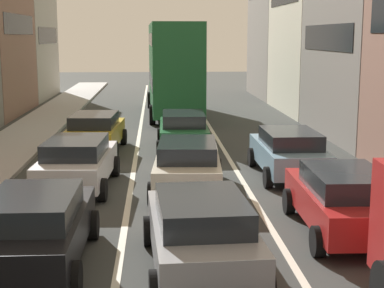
% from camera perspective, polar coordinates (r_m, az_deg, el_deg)
% --- Properties ---
extents(sidewalk_left, '(2.60, 64.00, 0.14)m').
position_cam_1_polar(sidewalk_left, '(24.27, -17.22, -0.31)').
color(sidewalk_left, '#ABABAB').
rests_on(sidewalk_left, ground).
extents(lane_stripe_left, '(0.16, 60.00, 0.01)m').
position_cam_1_polar(lane_stripe_left, '(23.60, -5.33, -0.34)').
color(lane_stripe_left, silver).
rests_on(lane_stripe_left, ground).
extents(lane_stripe_right, '(0.16, 60.00, 0.01)m').
position_cam_1_polar(lane_stripe_right, '(23.74, 2.90, -0.24)').
color(lane_stripe_right, silver).
rests_on(lane_stripe_right, ground).
extents(building_row_right, '(7.20, 43.90, 14.22)m').
position_cam_1_polar(building_row_right, '(30.01, 18.04, 12.06)').
color(building_row_right, gray).
rests_on(building_row_right, ground).
extents(sedan_centre_lane_second, '(2.24, 4.39, 1.49)m').
position_cam_1_polar(sedan_centre_lane_second, '(11.15, 0.85, -8.43)').
color(sedan_centre_lane_second, gray).
rests_on(sedan_centre_lane_second, ground).
extents(wagon_left_lane_second, '(2.08, 4.31, 1.49)m').
position_cam_1_polar(wagon_left_lane_second, '(11.76, -14.95, -7.78)').
color(wagon_left_lane_second, black).
rests_on(wagon_left_lane_second, ground).
extents(hatchback_centre_lane_third, '(2.28, 4.41, 1.49)m').
position_cam_1_polar(hatchback_centre_lane_third, '(16.75, -0.44, -1.99)').
color(hatchback_centre_lane_third, beige).
rests_on(hatchback_centre_lane_third, ground).
extents(sedan_left_lane_third, '(2.25, 4.39, 1.49)m').
position_cam_1_polar(sedan_left_lane_third, '(17.44, -11.07, -1.68)').
color(sedan_left_lane_third, silver).
rests_on(sedan_left_lane_third, ground).
extents(coupe_centre_lane_fourth, '(2.12, 4.33, 1.49)m').
position_cam_1_polar(coupe_centre_lane_fourth, '(22.88, -0.85, 1.38)').
color(coupe_centre_lane_fourth, '#19592D').
rests_on(coupe_centre_lane_fourth, ground).
extents(sedan_left_lane_fourth, '(2.27, 4.40, 1.49)m').
position_cam_1_polar(sedan_left_lane_fourth, '(22.85, -9.38, 1.23)').
color(sedan_left_lane_fourth, '#B29319').
rests_on(sedan_left_lane_fourth, ground).
extents(sedan_right_lane_behind_truck, '(2.15, 4.34, 1.49)m').
position_cam_1_polar(sedan_right_lane_behind_truck, '(13.68, 14.49, -5.18)').
color(sedan_right_lane_behind_truck, '#A51E1E').
rests_on(sedan_right_lane_behind_truck, ground).
extents(wagon_right_lane_far, '(2.06, 4.30, 1.49)m').
position_cam_1_polar(wagon_right_lane_far, '(18.83, 9.37, -0.74)').
color(wagon_right_lane_far, '#759EB7').
rests_on(wagon_right_lane_far, ground).
extents(bus_mid_queue_primary, '(3.00, 10.56, 5.06)m').
position_cam_1_polar(bus_mid_queue_primary, '(32.61, -1.82, 7.68)').
color(bus_mid_queue_primary, '#1E6033').
rests_on(bus_mid_queue_primary, ground).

